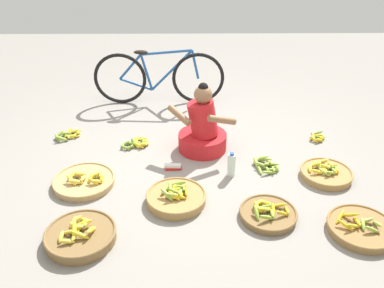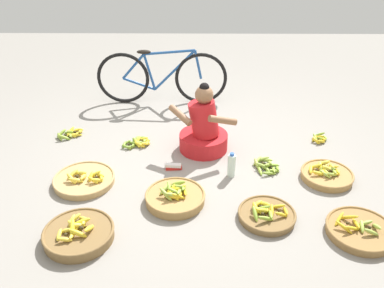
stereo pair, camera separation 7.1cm
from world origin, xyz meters
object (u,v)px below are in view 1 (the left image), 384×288
object	(u,v)px
banana_basket_back_center	(84,181)
loose_bananas_near_vendor	(138,143)
banana_basket_front_center	(176,197)
banana_basket_front_left	(268,213)
loose_bananas_mid_left	(317,137)
bicycle_leaning	(159,78)
banana_basket_back_right	(326,173)
vendor_woman_front	(203,129)
banana_basket_front_right	(361,227)
loose_bananas_back_left	(68,135)
loose_bananas_mid_right	(266,165)
banana_basket_near_bicycle	(80,235)
water_bottle	(231,165)
packet_carton_stack	(173,167)

from	to	relation	value
banana_basket_back_center	loose_bananas_near_vendor	bearing A→B (deg)	59.82
banana_basket_front_center	banana_basket_front_left	xyz separation A→B (m)	(0.78, -0.21, -0.01)
loose_bananas_mid_left	bicycle_leaning	bearing A→B (deg)	150.90
banana_basket_back_right	loose_bananas_near_vendor	size ratio (longest dim) A/B	1.50
vendor_woman_front	banana_basket_front_right	distance (m)	1.82
loose_bananas_back_left	banana_basket_front_left	bearing A→B (deg)	-34.69
banana_basket_back_right	loose_bananas_mid_right	distance (m)	0.58
banana_basket_back_center	loose_bananas_back_left	xyz separation A→B (m)	(-0.38, 0.92, -0.01)
banana_basket_back_right	banana_basket_near_bicycle	distance (m)	2.35
loose_bananas_mid_left	water_bottle	xyz separation A→B (m)	(-1.05, -0.70, 0.09)
loose_bananas_mid_left	packet_carton_stack	size ratio (longest dim) A/B	1.33
packet_carton_stack	loose_bananas_mid_right	bearing A→B (deg)	1.90
banana_basket_front_center	banana_basket_back_right	xyz separation A→B (m)	(1.45, 0.38, -0.01)
banana_basket_front_center	water_bottle	xyz separation A→B (m)	(0.53, 0.41, 0.07)
vendor_woman_front	water_bottle	size ratio (longest dim) A/B	2.98
banana_basket_front_center	loose_bananas_mid_right	size ratio (longest dim) A/B	1.69
banana_basket_front_center	loose_bananas_back_left	distance (m)	1.74
loose_bananas_back_left	loose_bananas_mid_right	world-z (taller)	loose_bananas_mid_right
banana_basket_front_center	banana_basket_front_right	distance (m)	1.56
banana_basket_back_center	packet_carton_stack	bearing A→B (deg)	16.28
loose_bananas_near_vendor	packet_carton_stack	distance (m)	0.64
banana_basket_near_bicycle	banana_basket_front_left	bearing A→B (deg)	9.89
banana_basket_back_center	loose_bananas_back_left	world-z (taller)	banana_basket_back_center
packet_carton_stack	loose_bananas_near_vendor	bearing A→B (deg)	129.59
loose_bananas_back_left	packet_carton_stack	xyz separation A→B (m)	(1.22, -0.68, 0.00)
banana_basket_front_left	loose_bananas_mid_left	xyz separation A→B (m)	(0.79, 1.33, -0.01)
loose_bananas_mid_left	loose_bananas_near_vendor	size ratio (longest dim) A/B	0.67
loose_bananas_near_vendor	loose_bananas_mid_right	bearing A→B (deg)	-19.00
banana_basket_front_left	loose_bananas_back_left	world-z (taller)	banana_basket_front_left
bicycle_leaning	water_bottle	world-z (taller)	bicycle_leaning
banana_basket_front_right	loose_bananas_back_left	world-z (taller)	banana_basket_front_right
banana_basket_front_left	loose_bananas_near_vendor	distance (m)	1.74
banana_basket_near_bicycle	bicycle_leaning	bearing A→B (deg)	79.80
packet_carton_stack	loose_bananas_mid_left	bearing A→B (deg)	20.26
loose_bananas_back_left	water_bottle	bearing A→B (deg)	-23.74
bicycle_leaning	banana_basket_front_left	distance (m)	2.60
banana_basket_front_center	banana_basket_near_bicycle	world-z (taller)	banana_basket_near_bicycle
banana_basket_back_center	banana_basket_front_right	world-z (taller)	same
loose_bananas_near_vendor	packet_carton_stack	world-z (taller)	loose_bananas_near_vendor
banana_basket_near_bicycle	loose_bananas_back_left	distance (m)	1.76
banana_basket_front_center	packet_carton_stack	xyz separation A→B (m)	(-0.04, 0.52, -0.02)
banana_basket_front_center	loose_bananas_mid_left	xyz separation A→B (m)	(1.57, 1.12, -0.03)
vendor_woman_front	loose_bananas_near_vendor	bearing A→B (deg)	172.48
packet_carton_stack	bicycle_leaning	bearing A→B (deg)	97.92
banana_basket_near_bicycle	loose_bananas_mid_right	size ratio (longest dim) A/B	1.76
loose_bananas_mid_left	banana_basket_back_right	bearing A→B (deg)	-99.53
vendor_woman_front	loose_bananas_near_vendor	distance (m)	0.75
loose_bananas_mid_right	bicycle_leaning	bearing A→B (deg)	126.11
loose_bananas_mid_left	water_bottle	distance (m)	1.26
banana_basket_front_left	loose_bananas_back_left	xyz separation A→B (m)	(-2.04, 1.42, -0.01)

